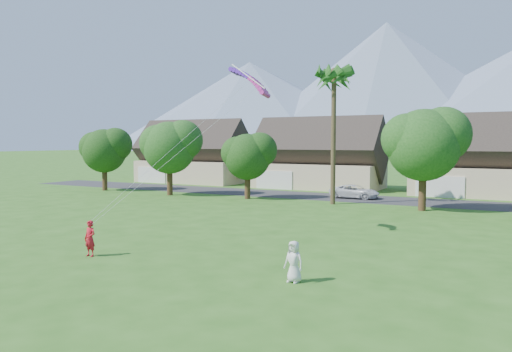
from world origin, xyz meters
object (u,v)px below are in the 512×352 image
Objects in this scene: kite_flyer at (90,239)px; parked_car at (354,192)px; watcher at (294,262)px; parafoil_kite at (252,79)px.

parked_car is at bearing 83.35° from kite_flyer.
watcher is 0.35× the size of parked_car.
kite_flyer is 13.05m from parafoil_kite.
parafoil_kite reaches higher than kite_flyer.
parked_car is at bearing 109.71° from watcher.
kite_flyer is 31.38m from parked_car.
parafoil_kite is at bearing 63.70° from kite_flyer.
parafoil_kite is (-6.45, 8.10, 8.65)m from watcher.
parked_car is (3.96, 31.13, -0.22)m from kite_flyer.
parked_car is (-6.93, 30.48, -0.17)m from watcher.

